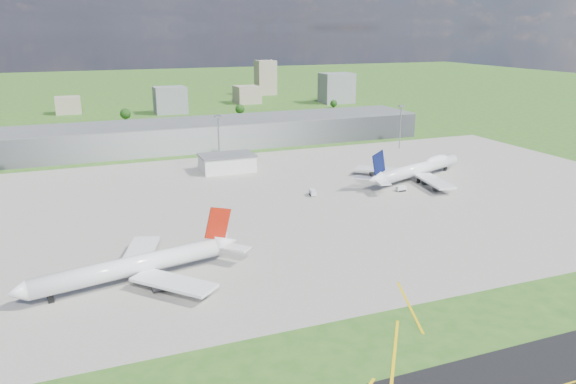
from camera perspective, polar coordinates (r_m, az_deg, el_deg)
name	(u,v)px	position (r m, az deg, el deg)	size (l,w,h in m)	color
ground	(187,153)	(328.40, -10.24, 3.94)	(1400.00, 1400.00, 0.00)	#2B591B
apron	(268,205)	(228.04, -2.10, -1.29)	(360.00, 190.00, 0.08)	gray
terminal	(181,136)	(341.38, -10.82, 5.66)	(300.00, 42.00, 15.00)	gray
ops_building	(227,163)	(282.25, -6.21, 2.91)	(26.00, 16.00, 8.00)	silver
mast_center	(218,131)	(293.67, -7.08, 6.14)	(3.50, 2.00, 25.90)	gray
mast_east	(401,119)	(338.03, 11.39, 7.28)	(3.50, 2.00, 25.90)	gray
airliner_red_twin	(138,266)	(164.64, -15.03, -7.25)	(64.75, 49.76, 17.90)	white
airliner_blue_quad	(418,169)	(272.22, 13.12, 2.31)	(67.41, 51.42, 18.33)	white
tug_yellow	(161,256)	(179.60, -12.75, -6.40)	(3.78, 3.20, 1.66)	yellow
van_white_near	(313,193)	(239.97, 2.52, -0.08)	(3.08, 5.32, 2.55)	silver
van_white_far	(401,189)	(251.03, 11.42, 0.32)	(4.50, 2.31, 2.32)	silver
bldg_cw	(68,105)	(508.74, -21.45, 8.22)	(20.00, 18.00, 14.00)	gray
bldg_c	(170,100)	(485.51, -11.88, 9.13)	(26.00, 20.00, 22.00)	slate
bldg_ce	(247,95)	(543.38, -4.19, 9.84)	(22.00, 24.00, 16.00)	gray
bldg_e	(337,88)	(544.93, 4.96, 10.48)	(30.00, 22.00, 28.00)	slate
bldg_tall_e	(266,78)	(611.65, -2.30, 11.54)	(20.00, 18.00, 36.00)	gray
tree_c	(125,114)	(451.40, -16.19, 7.64)	(8.10, 8.10, 9.90)	#382314
tree_e	(240,109)	(463.80, -4.91, 8.40)	(7.65, 7.65, 9.35)	#382314
tree_far_e	(334,103)	(506.03, 4.67, 8.96)	(6.30, 6.30, 7.70)	#382314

